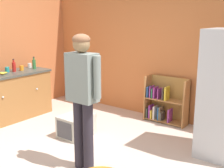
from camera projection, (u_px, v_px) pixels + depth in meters
name	position (u px, v px, depth m)	size (l,w,h in m)	color
ground_plane	(75.00, 161.00, 3.92)	(12.00, 12.00, 0.00)	beige
back_wall	(160.00, 48.00, 5.42)	(5.20, 0.06, 2.70)	#C36E3B
left_side_wall	(8.00, 46.00, 5.79)	(0.06, 2.99, 2.70)	#C16D3E
bookshelf	(164.00, 103.00, 5.36)	(0.80, 0.28, 0.85)	#AF7642
standing_person	(82.00, 90.00, 3.51)	(0.57, 0.22, 1.74)	#2B252F
pet_carrier	(76.00, 125.00, 4.74)	(0.42, 0.55, 0.36)	beige
banana_bunch	(4.00, 73.00, 5.25)	(0.15, 0.16, 0.04)	yellow
green_glass_bottle	(34.00, 64.00, 5.81)	(0.07, 0.07, 0.25)	#33753D
ketchup_bottle	(14.00, 67.00, 5.51)	(0.07, 0.07, 0.25)	red
orange_cup	(22.00, 68.00, 5.64)	(0.08, 0.08, 0.10)	orange
teal_cup	(7.00, 69.00, 5.49)	(0.08, 0.08, 0.10)	teal
white_cup	(30.00, 65.00, 5.95)	(0.08, 0.08, 0.10)	white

